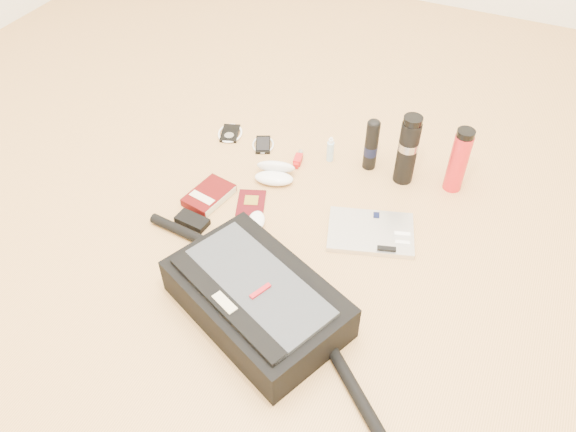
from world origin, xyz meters
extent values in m
plane|color=tan|center=(0.00, 0.00, 0.00)|extent=(4.00, 4.00, 0.00)
cube|color=black|center=(0.05, -0.31, 0.06)|extent=(0.60, 0.50, 0.13)
cube|color=#31343A|center=(0.04, -0.32, 0.13)|extent=(0.51, 0.39, 0.01)
cube|color=black|center=(0.00, -0.41, 0.13)|extent=(0.44, 0.23, 0.02)
cube|color=beige|center=(0.00, -0.41, 0.14)|extent=(0.08, 0.06, 0.02)
cube|color=#A8151E|center=(0.07, -0.33, 0.14)|extent=(0.04, 0.07, 0.02)
cylinder|color=black|center=(-0.29, -0.14, 0.02)|extent=(0.32, 0.07, 0.03)
cylinder|color=black|center=(0.40, -0.44, 0.02)|extent=(0.26, 0.24, 0.03)
cube|color=black|center=(-0.32, -0.07, 0.01)|extent=(0.12, 0.07, 0.02)
cube|color=silver|center=(0.25, 0.14, 0.01)|extent=(0.33, 0.28, 0.02)
cube|color=black|center=(0.24, 0.21, 0.02)|extent=(0.03, 0.03, 0.00)
cube|color=white|center=(0.35, 0.16, 0.02)|extent=(0.05, 0.03, 0.01)
cube|color=white|center=(0.36, 0.12, 0.02)|extent=(0.05, 0.03, 0.01)
cube|color=black|center=(0.32, 0.07, 0.02)|extent=(0.06, 0.03, 0.01)
cube|color=#470707|center=(-0.34, 0.06, 0.02)|extent=(0.14, 0.19, 0.03)
cube|color=beige|center=(-0.28, 0.05, 0.02)|extent=(0.03, 0.16, 0.03)
cube|color=beige|center=(-0.34, 0.03, 0.03)|extent=(0.10, 0.05, 0.00)
cube|color=#43070C|center=(-0.19, 0.10, 0.00)|extent=(0.14, 0.16, 0.01)
cube|color=gold|center=(-0.19, 0.11, 0.01)|extent=(0.06, 0.06, 0.00)
ellipsoid|color=white|center=(-0.12, 0.01, 0.02)|extent=(0.09, 0.11, 0.03)
ellipsoid|color=white|center=(-0.16, 0.24, 0.02)|extent=(0.16, 0.11, 0.04)
ellipsoid|color=white|center=(-0.17, 0.28, 0.04)|extent=(0.16, 0.11, 0.08)
ellipsoid|color=black|center=(-0.19, 0.23, 0.02)|extent=(0.04, 0.04, 0.01)
ellipsoid|color=black|center=(-0.13, 0.25, 0.02)|extent=(0.04, 0.04, 0.01)
cylinder|color=black|center=(-0.16, 0.24, 0.03)|extent=(0.02, 0.01, 0.00)
cube|color=black|center=(-0.45, 0.43, 0.01)|extent=(0.10, 0.13, 0.01)
cylinder|color=#A8A9AB|center=(-0.45, 0.41, 0.01)|extent=(0.05, 0.05, 0.00)
torus|color=white|center=(-0.45, 0.43, 0.01)|extent=(0.13, 0.13, 0.01)
cube|color=black|center=(-0.30, 0.42, 0.00)|extent=(0.10, 0.12, 0.01)
cube|color=black|center=(-0.30, 0.42, 0.01)|extent=(0.08, 0.10, 0.00)
torus|color=white|center=(-0.30, 0.42, 0.01)|extent=(0.12, 0.12, 0.01)
cube|color=red|center=(-0.13, 0.38, 0.01)|extent=(0.04, 0.06, 0.03)
cube|color=#B41312|center=(-0.12, 0.35, 0.01)|extent=(0.02, 0.02, 0.02)
cylinder|color=#B5B5B8|center=(-0.14, 0.42, 0.01)|extent=(0.03, 0.04, 0.02)
cylinder|color=#A8D0E7|center=(-0.02, 0.45, 0.04)|extent=(0.03, 0.03, 0.08)
cylinder|color=white|center=(-0.02, 0.45, 0.09)|extent=(0.02, 0.02, 0.02)
cylinder|color=silver|center=(-0.02, 0.45, 0.10)|extent=(0.01, 0.01, 0.01)
cylinder|color=black|center=(0.13, 0.47, 0.10)|extent=(0.05, 0.05, 0.20)
cylinder|color=black|center=(0.13, 0.47, 0.08)|extent=(0.05, 0.05, 0.04)
ellipsoid|color=black|center=(0.13, 0.47, 0.20)|extent=(0.05, 0.05, 0.02)
cylinder|color=black|center=(0.27, 0.45, 0.13)|extent=(0.09, 0.09, 0.25)
cylinder|color=#969699|center=(0.27, 0.45, 0.16)|extent=(0.09, 0.09, 0.03)
cylinder|color=black|center=(0.27, 0.45, 0.26)|extent=(0.08, 0.08, 0.03)
cylinder|color=red|center=(0.44, 0.49, 0.12)|extent=(0.08, 0.08, 0.23)
cylinder|color=black|center=(0.44, 0.49, 0.24)|extent=(0.08, 0.08, 0.02)
camera|label=1|loc=(0.54, -1.16, 1.38)|focal=35.00mm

